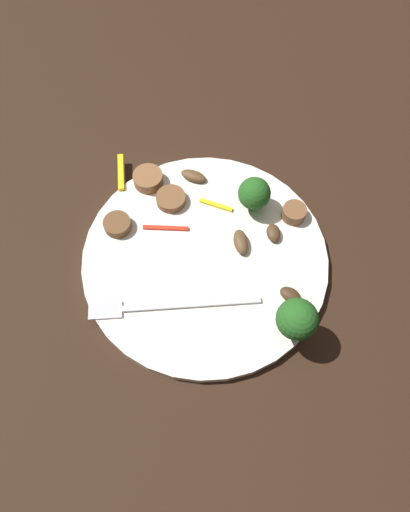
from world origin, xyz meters
TOP-DOWN VIEW (x-y plane):
  - ground_plane at (0.00, 0.00)m, footprint 1.40×1.40m
  - plate at (0.00, 0.00)m, footprint 0.27×0.27m
  - fork at (0.04, 0.06)m, footprint 0.18×0.03m
  - broccoli_floret_0 at (-0.09, 0.08)m, footprint 0.04×0.04m
  - broccoli_floret_1 at (-0.05, -0.07)m, footprint 0.04×0.04m
  - sausage_slice_0 at (0.07, -0.10)m, footprint 0.05×0.05m
  - sausage_slice_1 at (-0.10, -0.06)m, footprint 0.03×0.03m
  - sausage_slice_2 at (0.10, -0.03)m, footprint 0.04×0.04m
  - sausage_slice_3 at (0.04, -0.07)m, footprint 0.05×0.05m
  - mushroom_0 at (-0.09, 0.04)m, footprint 0.03×0.02m
  - mushroom_1 at (0.02, -0.10)m, footprint 0.03×0.02m
  - mushroom_2 at (-0.08, -0.03)m, footprint 0.02×0.02m
  - mushroom_3 at (-0.04, -0.02)m, footprint 0.02×0.03m
  - pepper_strip_0 at (-0.01, -0.07)m, footprint 0.04×0.02m
  - pepper_strip_1 at (0.11, -0.11)m, footprint 0.01×0.05m
  - pepper_strip_2 at (0.05, -0.03)m, footprint 0.05×0.00m

SIDE VIEW (x-z plane):
  - ground_plane at x=0.00m, z-range 0.00..0.00m
  - plate at x=0.00m, z-range 0.00..0.01m
  - pepper_strip_2 at x=0.05m, z-range 0.01..0.01m
  - pepper_strip_0 at x=-0.01m, z-range 0.01..0.02m
  - fork at x=0.04m, z-range 0.01..0.02m
  - pepper_strip_1 at x=0.11m, z-range 0.01..0.02m
  - mushroom_1 at x=0.02m, z-range 0.01..0.02m
  - mushroom_0 at x=-0.09m, z-range 0.01..0.02m
  - sausage_slice_3 at x=0.04m, z-range 0.01..0.02m
  - mushroom_2 at x=-0.08m, z-range 0.01..0.02m
  - sausage_slice_2 at x=0.10m, z-range 0.01..0.02m
  - mushroom_3 at x=-0.04m, z-range 0.01..0.02m
  - sausage_slice_0 at x=0.07m, z-range 0.01..0.03m
  - sausage_slice_1 at x=-0.10m, z-range 0.01..0.03m
  - broccoli_floret_1 at x=-0.05m, z-range 0.02..0.06m
  - broccoli_floret_0 at x=-0.09m, z-range 0.02..0.08m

